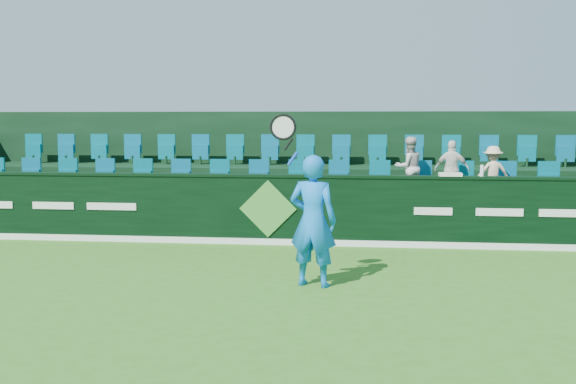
# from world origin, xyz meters

# --- Properties ---
(ground) EXTENTS (60.00, 60.00, 0.00)m
(ground) POSITION_xyz_m (0.00, 0.00, 0.00)
(ground) COLOR #346D1A
(ground) RESTS_ON ground
(sponsor_hoarding) EXTENTS (16.00, 0.25, 1.35)m
(sponsor_hoarding) POSITION_xyz_m (0.00, 4.00, 0.67)
(sponsor_hoarding) COLOR black
(sponsor_hoarding) RESTS_ON ground
(stand_tier_front) EXTENTS (16.00, 2.00, 0.80)m
(stand_tier_front) POSITION_xyz_m (0.00, 5.10, 0.40)
(stand_tier_front) COLOR black
(stand_tier_front) RESTS_ON ground
(stand_tier_back) EXTENTS (16.00, 1.80, 1.30)m
(stand_tier_back) POSITION_xyz_m (0.00, 7.00, 0.65)
(stand_tier_back) COLOR black
(stand_tier_back) RESTS_ON ground
(stand_rear) EXTENTS (16.00, 4.10, 2.60)m
(stand_rear) POSITION_xyz_m (0.00, 7.44, 1.22)
(stand_rear) COLOR black
(stand_rear) RESTS_ON ground
(seat_row_front) EXTENTS (13.50, 0.50, 0.60)m
(seat_row_front) POSITION_xyz_m (0.00, 5.50, 1.10)
(seat_row_front) COLOR #01606F
(seat_row_front) RESTS_ON stand_tier_front
(seat_row_back) EXTENTS (13.50, 0.50, 0.60)m
(seat_row_back) POSITION_xyz_m (0.00, 7.30, 1.60)
(seat_row_back) COLOR #01606F
(seat_row_back) RESTS_ON stand_tier_back
(tennis_player) EXTENTS (1.07, 0.60, 2.55)m
(tennis_player) POSITION_xyz_m (1.06, 0.93, 0.96)
(tennis_player) COLOR blue
(tennis_player) RESTS_ON ground
(spectator_left) EXTENTS (0.74, 0.66, 1.25)m
(spectator_left) POSITION_xyz_m (2.74, 5.12, 1.43)
(spectator_left) COLOR beige
(spectator_left) RESTS_ON stand_tier_front
(spectator_middle) EXTENTS (0.74, 0.46, 1.18)m
(spectator_middle) POSITION_xyz_m (3.60, 5.12, 1.39)
(spectator_middle) COLOR white
(spectator_middle) RESTS_ON stand_tier_front
(spectator_right) EXTENTS (0.73, 0.47, 1.07)m
(spectator_right) POSITION_xyz_m (4.40, 5.12, 1.33)
(spectator_right) COLOR beige
(spectator_right) RESTS_ON stand_tier_front
(towel) EXTENTS (0.41, 0.27, 0.06)m
(towel) POSITION_xyz_m (3.41, 4.00, 1.38)
(towel) COLOR silver
(towel) RESTS_ON sponsor_hoarding
(drinks_bottle) EXTENTS (0.07, 0.07, 0.21)m
(drinks_bottle) POSITION_xyz_m (3.98, 4.00, 1.46)
(drinks_bottle) COLOR white
(drinks_bottle) RESTS_ON sponsor_hoarding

